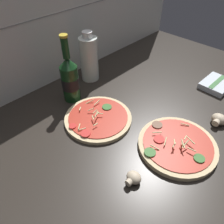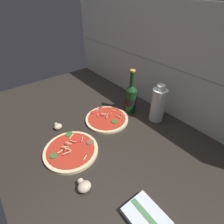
% 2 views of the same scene
% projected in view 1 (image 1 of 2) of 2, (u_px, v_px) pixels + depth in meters
% --- Properties ---
extents(counter_slab, '(1.60, 0.90, 0.03)m').
position_uv_depth(counter_slab, '(135.00, 131.00, 0.76)').
color(counter_slab, '#28231E').
rests_on(counter_slab, ground).
extents(tile_backsplash, '(1.60, 0.01, 0.60)m').
position_uv_depth(tile_backsplash, '(45.00, 16.00, 0.81)').
color(tile_backsplash, silver).
rests_on(tile_backsplash, ground).
extents(pizza_near, '(0.25, 0.25, 0.04)m').
position_uv_depth(pizza_near, '(177.00, 145.00, 0.69)').
color(pizza_near, beige).
rests_on(pizza_near, counter_slab).
extents(pizza_far, '(0.24, 0.24, 0.05)m').
position_uv_depth(pizza_far, '(98.00, 118.00, 0.78)').
color(pizza_far, beige).
rests_on(pizza_far, counter_slab).
extents(beer_bottle, '(0.07, 0.07, 0.26)m').
position_uv_depth(beer_bottle, '(70.00, 79.00, 0.82)').
color(beer_bottle, '#143819').
rests_on(beer_bottle, counter_slab).
extents(oil_bottle, '(0.08, 0.08, 0.21)m').
position_uv_depth(oil_bottle, '(89.00, 58.00, 0.93)').
color(oil_bottle, silver).
rests_on(oil_bottle, counter_slab).
extents(mushroom_left, '(0.05, 0.04, 0.03)m').
position_uv_depth(mushroom_left, '(133.00, 178.00, 0.59)').
color(mushroom_left, beige).
rests_on(mushroom_left, counter_slab).
extents(mushroom_right, '(0.06, 0.05, 0.04)m').
position_uv_depth(mushroom_right, '(219.00, 120.00, 0.76)').
color(mushroom_right, beige).
rests_on(mushroom_right, counter_slab).
extents(dish_towel, '(0.14, 0.11, 0.03)m').
position_uv_depth(dish_towel, '(216.00, 84.00, 0.94)').
color(dish_towel, silver).
rests_on(dish_towel, counter_slab).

